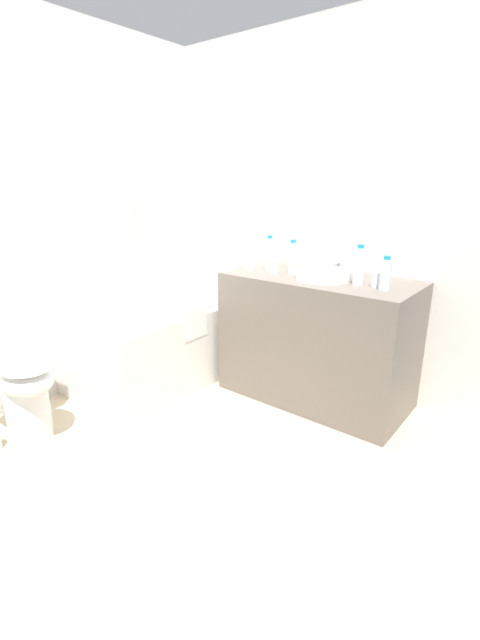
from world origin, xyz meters
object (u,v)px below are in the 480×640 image
object	(u,v)px
drinking_glass_1	(251,264)
drinking_glass_2	(377,279)
sink_faucet	(338,269)
water_bottle_1	(386,274)
sink_basin	(323,275)
water_bottle_2	(270,254)
water_bottle_3	(359,266)
water_bottle_0	(293,258)
toilet	(20,381)
drinking_glass_0	(274,267)
bathtub	(165,339)

from	to	relation	value
drinking_glass_1	drinking_glass_2	xyz separation A→B (m)	(0.05, -0.91, 0.00)
sink_faucet	water_bottle_1	size ratio (longest dim) A/B	0.76
sink_basin	sink_faucet	world-z (taller)	sink_faucet
water_bottle_2	drinking_glass_2	distance (m)	0.80
sink_basin	water_bottle_1	world-z (taller)	water_bottle_1
drinking_glass_1	water_bottle_1	bearing A→B (deg)	-89.66
water_bottle_1	drinking_glass_2	distance (m)	0.09
sink_faucet	drinking_glass_1	size ratio (longest dim) A/B	1.80
water_bottle_1	water_bottle_3	xyz separation A→B (m)	(0.03, 0.18, 0.02)
sink_basin	water_bottle_0	world-z (taller)	water_bottle_0
toilet	drinking_glass_1	bearing A→B (deg)	64.55
sink_faucet	water_bottle_1	xyz separation A→B (m)	(-0.23, -0.41, 0.05)
sink_basin	water_bottle_1	bearing A→B (deg)	-94.41
water_bottle_0	drinking_glass_2	bearing A→B (deg)	-91.79
sink_basin	drinking_glass_2	distance (m)	0.35
water_bottle_0	drinking_glass_1	distance (m)	0.32
sink_basin	drinking_glass_0	distance (m)	0.36
sink_basin	sink_faucet	size ratio (longest dim) A/B	2.32
toilet	sink_basin	xyz separation A→B (m)	(1.47, -1.17, 0.55)
bathtub	drinking_glass_2	size ratio (longest dim) A/B	15.67
drinking_glass_0	drinking_glass_2	bearing A→B (deg)	-86.65
drinking_glass_1	water_bottle_0	bearing A→B (deg)	-77.08
sink_faucet	drinking_glass_0	distance (m)	0.43
sink_basin	toilet	bearing A→B (deg)	141.44
sink_faucet	water_bottle_0	world-z (taller)	water_bottle_0
bathtub	water_bottle_1	xyz separation A→B (m)	(0.34, -1.55, 0.66)
water_bottle_2	sink_faucet	bearing A→B (deg)	-69.68
drinking_glass_1	water_bottle_2	bearing A→B (deg)	-56.20
bathtub	water_bottle_1	world-z (taller)	bathtub
drinking_glass_0	drinking_glass_1	bearing A→B (deg)	92.73
sink_faucet	water_bottle_0	xyz separation A→B (m)	(-0.17, 0.25, 0.07)
water_bottle_3	drinking_glass_2	world-z (taller)	water_bottle_3
water_bottle_2	sink_basin	bearing A→B (deg)	-94.67
sink_faucet	water_bottle_2	size ratio (longest dim) A/B	0.62
bathtub	sink_faucet	xyz separation A→B (m)	(0.57, -1.13, 0.60)
bathtub	water_bottle_0	distance (m)	1.18
drinking_glass_2	drinking_glass_1	bearing A→B (deg)	93.21
water_bottle_0	drinking_glass_2	world-z (taller)	water_bottle_0
drinking_glass_0	water_bottle_2	bearing A→B (deg)	53.46
water_bottle_2	water_bottle_3	xyz separation A→B (m)	(-0.04, -0.69, 0.00)
sink_faucet	water_bottle_3	bearing A→B (deg)	-131.06
toilet	drinking_glass_1	distance (m)	1.66
drinking_glass_1	drinking_glass_2	world-z (taller)	drinking_glass_2
water_bottle_1	drinking_glass_1	distance (m)	0.97
bathtub	drinking_glass_0	distance (m)	1.04
water_bottle_2	water_bottle_3	world-z (taller)	same
toilet	drinking_glass_0	xyz separation A→B (m)	(1.45, -0.81, 0.56)
drinking_glass_0	drinking_glass_2	distance (m)	0.71
toilet	drinking_glass_1	world-z (taller)	drinking_glass_1
bathtub	water_bottle_2	xyz separation A→B (m)	(0.40, -0.69, 0.68)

